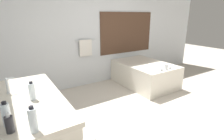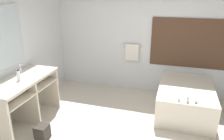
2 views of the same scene
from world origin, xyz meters
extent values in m
plane|color=beige|center=(0.00, 0.00, 0.00)|extent=(16.00, 16.00, 0.00)
cube|color=silver|center=(0.00, 2.23, 1.35)|extent=(7.40, 0.06, 2.70)
cube|color=#4C3323|center=(0.99, 2.19, 1.28)|extent=(1.70, 0.02, 1.10)
cylinder|color=silver|center=(-0.30, 2.16, 1.15)|extent=(0.50, 0.02, 0.02)
cube|color=silver|center=(-0.30, 2.15, 0.98)|extent=(0.32, 0.04, 0.40)
cube|color=beige|center=(-1.87, 0.10, 0.89)|extent=(0.64, 1.45, 0.05)
cube|color=beige|center=(-1.87, 0.10, 0.68)|extent=(0.60, 1.38, 0.02)
cylinder|color=white|center=(-1.87, 0.32, 0.85)|extent=(0.39, 0.39, 0.14)
cube|color=beige|center=(-1.87, 0.10, 0.43)|extent=(0.58, 0.04, 0.87)
cube|color=beige|center=(-1.87, 0.81, 0.43)|extent=(0.58, 0.04, 0.87)
cylinder|color=silver|center=(-1.82, -0.26, 0.75)|extent=(0.13, 0.40, 0.13)
cylinder|color=silver|center=(-1.82, 0.47, 0.75)|extent=(0.13, 0.40, 0.13)
cylinder|color=silver|center=(-2.05, 0.32, 0.93)|extent=(0.04, 0.04, 0.02)
cylinder|color=silver|center=(-2.05, 0.32, 1.02)|extent=(0.02, 0.02, 0.16)
cube|color=silver|center=(-2.01, 0.32, 1.09)|extent=(0.07, 0.01, 0.01)
cube|color=silver|center=(0.99, 1.40, 0.29)|extent=(1.06, 1.57, 0.58)
ellipsoid|color=white|center=(0.99, 1.40, 0.43)|extent=(0.76, 1.13, 0.30)
cube|color=silver|center=(0.99, 0.72, 0.64)|extent=(0.04, 0.07, 0.12)
sphere|color=silver|center=(0.85, 0.72, 0.61)|extent=(0.06, 0.06, 0.06)
sphere|color=silver|center=(1.13, 0.72, 0.61)|extent=(0.06, 0.06, 0.06)
cylinder|color=white|center=(-2.08, -0.34, 1.01)|extent=(0.06, 0.06, 0.19)
cylinder|color=black|center=(-2.08, -0.34, 1.11)|extent=(0.03, 0.03, 0.02)
cylinder|color=white|center=(-1.92, -0.54, 1.01)|extent=(0.06, 0.06, 0.19)
cylinder|color=black|center=(-1.92, -0.54, 1.12)|extent=(0.03, 0.03, 0.02)
cylinder|color=white|center=(-1.84, 0.02, 1.01)|extent=(0.06, 0.06, 0.18)
cylinder|color=black|center=(-1.84, 0.02, 1.11)|extent=(0.03, 0.03, 0.02)
cylinder|color=#28282D|center=(-2.07, -0.45, 0.98)|extent=(0.06, 0.06, 0.13)
cylinder|color=silver|center=(-2.07, -0.45, 1.06)|extent=(0.03, 0.03, 0.03)
camera|label=1|loc=(-2.03, -1.78, 1.74)|focal=28.00mm
camera|label=2|loc=(0.70, -2.85, 2.40)|focal=35.00mm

